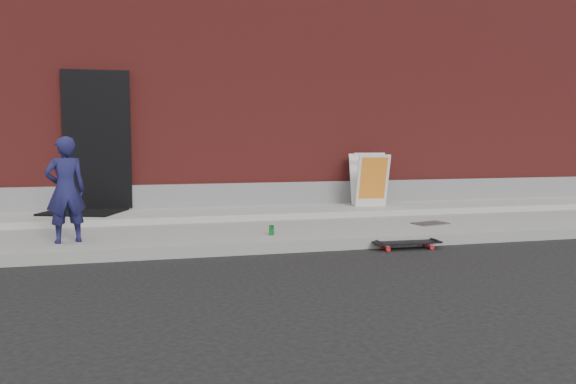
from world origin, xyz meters
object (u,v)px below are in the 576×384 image
object	(u,v)px
pizza_sign	(369,179)
soda_can	(272,230)
skateboard	(407,243)
child	(66,190)

from	to	relation	value
pizza_sign	soda_can	world-z (taller)	pizza_sign
skateboard	pizza_sign	size ratio (longest dim) A/B	0.94
child	soda_can	world-z (taller)	child
skateboard	soda_can	size ratio (longest dim) A/B	6.64
child	skateboard	bearing A→B (deg)	152.61
skateboard	soda_can	xyz separation A→B (m)	(-1.66, 0.61, 0.14)
soda_can	child	bearing A→B (deg)	178.06
child	pizza_sign	distance (m)	5.09
child	skateboard	size ratio (longest dim) A/B	1.50
pizza_sign	child	bearing A→B (deg)	-158.28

